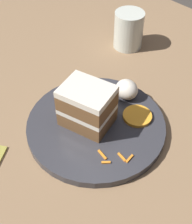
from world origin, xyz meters
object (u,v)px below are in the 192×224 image
object	(u,v)px
cream_dollop	(127,89)
drinking_glass	(128,32)
plate	(96,125)
cake_slice	(87,106)
orange_garnish	(137,116)

from	to	relation	value
cream_dollop	drinking_glass	world-z (taller)	drinking_glass
plate	cake_slice	world-z (taller)	cake_slice
cake_slice	orange_garnish	xyz separation A→B (m)	(0.06, 0.08, -0.04)
plate	cream_dollop	world-z (taller)	cream_dollop
cake_slice	cream_dollop	bearing A→B (deg)	-18.44
orange_garnish	plate	bearing A→B (deg)	-124.04
cream_dollop	drinking_glass	xyz separation A→B (m)	(-0.14, 0.16, 0.00)
cake_slice	drinking_glass	bearing A→B (deg)	10.98
plate	drinking_glass	world-z (taller)	drinking_glass
plate	cream_dollop	xyz separation A→B (m)	(-0.01, 0.10, 0.03)
plate	cream_dollop	size ratio (longest dim) A/B	5.58
plate	drinking_glass	bearing A→B (deg)	119.82
cream_dollop	drinking_glass	bearing A→B (deg)	130.83
plate	cake_slice	size ratio (longest dim) A/B	2.50
plate	orange_garnish	bearing A→B (deg)	55.96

